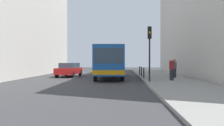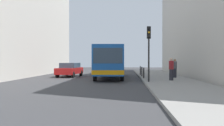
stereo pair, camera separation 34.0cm
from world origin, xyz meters
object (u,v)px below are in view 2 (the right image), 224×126
object	(u,v)px
car_behind_bus	(110,67)
bollard_near	(144,73)
bollard_mid	(142,72)
pedestrian_near_signal	(171,69)
car_beside_bus	(70,69)
pedestrian_mid_sidewalk	(175,68)
bus	(110,61)
bollard_far	(140,71)
traffic_light	(149,43)

from	to	relation	value
car_behind_bus	bollard_near	bearing A→B (deg)	103.86
bollard_mid	pedestrian_near_signal	distance (m)	5.04
car_beside_bus	bollard_near	distance (m)	8.42
car_beside_bus	pedestrian_mid_sidewalk	size ratio (longest dim) A/B	2.62
bus	bollard_far	world-z (taller)	bus
traffic_light	bollard_near	world-z (taller)	traffic_light
pedestrian_near_signal	traffic_light	bearing A→B (deg)	-15.75
bollard_mid	pedestrian_near_signal	world-z (taller)	pedestrian_near_signal
pedestrian_near_signal	pedestrian_mid_sidewalk	size ratio (longest dim) A/B	1.04
bollard_far	pedestrian_mid_sidewalk	xyz separation A→B (m)	(2.93, -3.94, 0.39)
car_beside_bus	car_behind_bus	size ratio (longest dim) A/B	1.01
bus	traffic_light	distance (m)	6.96
car_beside_bus	bollard_mid	bearing A→B (deg)	175.11
car_behind_bus	pedestrian_near_signal	size ratio (longest dim) A/B	2.48
bollard_near	pedestrian_near_signal	distance (m)	2.98
car_beside_bus	car_behind_bus	xyz separation A→B (m)	(3.61, 10.36, 0.00)
car_behind_bus	traffic_light	xyz separation A→B (m)	(4.08, -17.44, 2.22)
bus	car_behind_bus	world-z (taller)	bus
bollard_mid	pedestrian_mid_sidewalk	world-z (taller)	pedestrian_mid_sidewalk
car_behind_bus	pedestrian_mid_sidewalk	xyz separation A→B (m)	(6.91, -13.05, 0.23)
car_beside_bus	car_behind_bus	distance (m)	10.97
car_behind_bus	traffic_light	distance (m)	18.04
pedestrian_mid_sidewalk	bollard_mid	bearing A→B (deg)	167.14
pedestrian_mid_sidewalk	car_beside_bus	bearing A→B (deg)	179.91
bus	car_beside_bus	xyz separation A→B (m)	(-4.35, 1.11, -0.94)
traffic_light	bollard_far	xyz separation A→B (m)	(-0.10, 8.32, -2.38)
car_behind_bus	bollard_near	distance (m)	14.54
bollard_far	bollard_mid	bearing A→B (deg)	-90.00
car_behind_bus	bollard_mid	world-z (taller)	car_behind_bus
car_beside_bus	bollard_far	world-z (taller)	car_beside_bus
car_beside_bus	pedestrian_mid_sidewalk	bearing A→B (deg)	169.67
car_behind_bus	pedestrian_mid_sidewalk	bearing A→B (deg)	115.88
bollard_mid	bollard_far	bearing A→B (deg)	90.00
car_behind_bus	pedestrian_near_signal	distance (m)	17.23
bollard_mid	pedestrian_near_signal	xyz separation A→B (m)	(2.00, -4.61, 0.43)
bollard_near	bollard_mid	distance (m)	2.43
car_behind_bus	pedestrian_mid_sidewalk	world-z (taller)	pedestrian_mid_sidewalk
bus	car_behind_bus	size ratio (longest dim) A/B	2.49
car_behind_bus	bollard_near	size ratio (longest dim) A/B	4.70
bollard_near	pedestrian_mid_sidewalk	distance (m)	3.10
car_behind_bus	pedestrian_near_signal	world-z (taller)	pedestrian_near_signal
bus	bollard_mid	bearing A→B (deg)	175.85
bollard_near	pedestrian_mid_sidewalk	bearing A→B (deg)	17.65
bus	car_beside_bus	world-z (taller)	bus
traffic_light	bollard_mid	bearing A→B (deg)	90.97
bus	pedestrian_near_signal	world-z (taller)	bus
car_behind_bus	bollard_near	world-z (taller)	car_behind_bus
bollard_near	bollard_mid	xyz separation A→B (m)	(0.00, 2.43, 0.00)
car_beside_bus	bollard_mid	distance (m)	7.69
bollard_near	car_beside_bus	bearing A→B (deg)	154.47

